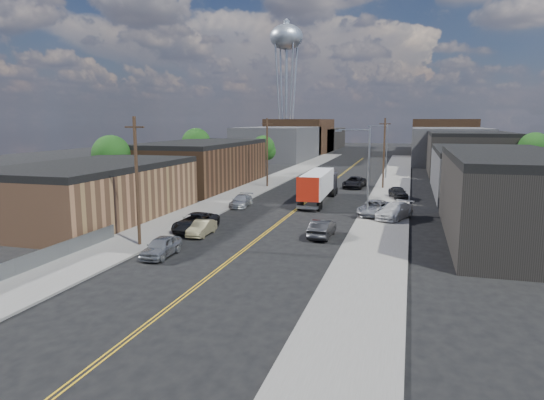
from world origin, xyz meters
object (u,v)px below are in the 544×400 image
Objects in this scene: car_right_lot_a at (374,208)px; car_ahead_truck at (355,182)px; car_left_b at (202,228)px; car_left_c at (196,222)px; water_tower at (286,42)px; car_right_lot_b at (395,211)px; car_left_a at (161,247)px; car_left_d at (241,201)px; car_right_oncoming at (322,229)px; car_right_lot_c at (398,192)px; semi_truck at (320,184)px.

car_ahead_truck is (-4.32, 20.84, -0.09)m from car_right_lot_a.
car_left_b is 1.85m from car_left_c.
water_tower reaches higher than car_right_lot_b.
water_tower is at bearing 97.28° from car_left_a.
car_ahead_truck is at bearing 72.93° from car_left_c.
car_left_d is 0.85× the size of car_right_lot_b.
water_tower is 101.44m from car_left_b.
car_left_c is at bearing -128.28° from car_right_lot_b.
car_right_oncoming is 23.10m from car_right_lot_c.
car_right_lot_b is (9.11, -8.71, -1.20)m from semi_truck.
car_right_lot_c is (-0.05, 13.41, -0.08)m from car_right_lot_b.
car_left_d is (15.60, -81.41, -29.98)m from water_tower.
car_right_lot_c is at bearing 56.38° from car_left_b.
car_right_oncoming reaches higher than car_left_b.
car_left_b is 0.72× the size of car_right_lot_b.
car_right_lot_b is (15.61, 11.14, 0.29)m from car_left_b.
semi_truck reaches higher than car_right_lot_a.
car_left_d is 16.45m from car_right_oncoming.
car_right_lot_b reaches higher than car_right_oncoming.
car_right_oncoming reaches higher than car_left_a.
car_left_b is at bearing -48.28° from car_left_c.
car_ahead_truck reaches higher than car_right_lot_c.
car_right_oncoming is at bearing -73.85° from water_tower.
car_left_c is at bearing -80.46° from water_tower.
semi_truck is 2.69× the size of car_right_lot_a.
semi_truck reaches higher than car_left_b.
car_left_d reaches higher than car_left_b.
car_right_lot_c reaches higher than car_left_d.
car_right_lot_a is at bearing -9.08° from car_left_d.
car_right_lot_a is at bearing -69.82° from water_tower.
car_right_lot_b reaches higher than car_right_lot_a.
car_right_lot_a is (14.72, 10.99, 0.11)m from car_left_c.
car_left_a is at bearing -80.62° from water_tower.
car_ahead_truck reaches higher than car_left_c.
car_right_lot_a is at bearing -48.53° from semi_truck.
car_right_lot_c reaches higher than car_left_b.
car_right_lot_b reaches higher than car_ahead_truck.
car_right_lot_c is (16.76, 23.15, 0.07)m from car_left_c.
car_left_d is (-1.40, 13.99, 0.03)m from car_left_b.
semi_truck reaches higher than car_right_oncoming.
car_right_oncoming reaches higher than car_left_d.
car_right_lot_b is at bearing -120.11° from car_right_oncoming.
car_left_c is 11.23m from car_right_oncoming.
car_right_oncoming is (11.20, 0.73, -0.03)m from car_left_c.
car_left_c is at bearing -92.06° from car_left_d.
semi_truck is (23.50, -75.55, -28.52)m from water_tower.
car_left_d is 21.96m from car_ahead_truck.
car_left_a is (16.88, -102.19, -29.92)m from water_tower.
car_right_lot_c is at bearing -48.66° from car_ahead_truck.
car_left_d is at bearing 91.44° from car_left_a.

